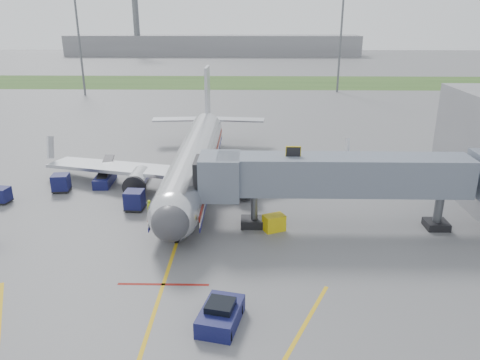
{
  "coord_description": "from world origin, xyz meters",
  "views": [
    {
      "loc": [
        5.59,
        -30.32,
        16.75
      ],
      "look_at": [
        4.77,
        7.42,
        3.2
      ],
      "focal_mm": 35.0,
      "sensor_mm": 36.0,
      "label": 1
    }
  ],
  "objects_px": {
    "belt_loader": "(105,178)",
    "ramp_worker": "(150,209)",
    "airliner": "(195,159)",
    "pushback_tug": "(221,315)"
  },
  "relations": [
    {
      "from": "belt_loader",
      "to": "ramp_worker",
      "type": "xyz_separation_m",
      "value": [
        6.38,
        -8.27,
        0.2
      ]
    },
    {
      "from": "belt_loader",
      "to": "ramp_worker",
      "type": "height_order",
      "value": "belt_loader"
    },
    {
      "from": "pushback_tug",
      "to": "belt_loader",
      "type": "xyz_separation_m",
      "value": [
        -13.38,
        22.9,
        -0.01
      ]
    },
    {
      "from": "belt_loader",
      "to": "ramp_worker",
      "type": "relative_size",
      "value": 3.1
    },
    {
      "from": "airliner",
      "to": "ramp_worker",
      "type": "xyz_separation_m",
      "value": [
        -3.0,
        -8.61,
        -1.86
      ]
    },
    {
      "from": "belt_loader",
      "to": "ramp_worker",
      "type": "distance_m",
      "value": 10.44
    },
    {
      "from": "airliner",
      "to": "ramp_worker",
      "type": "distance_m",
      "value": 9.3
    },
    {
      "from": "airliner",
      "to": "belt_loader",
      "type": "bearing_deg",
      "value": -177.94
    },
    {
      "from": "airliner",
      "to": "pushback_tug",
      "type": "relative_size",
      "value": 9.47
    },
    {
      "from": "pushback_tug",
      "to": "ramp_worker",
      "type": "relative_size",
      "value": 2.4
    }
  ]
}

